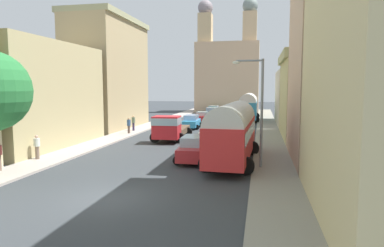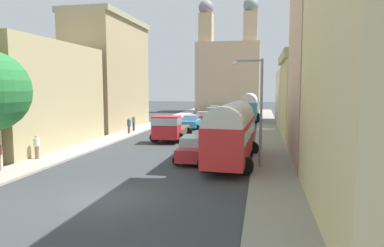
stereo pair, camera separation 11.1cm
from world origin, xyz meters
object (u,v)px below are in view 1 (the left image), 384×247
Objects in this scene: car_5 at (212,133)px; car_7 at (229,113)px; car_3 at (214,110)px; car_1 at (202,117)px; pedestrian_3 at (37,146)px; streetlamp_near at (258,104)px; parked_bus_1 at (248,106)px; cargo_truck_0 at (170,127)px; parked_bus_0 at (232,130)px; car_0 at (191,122)px; pedestrian_0 at (133,123)px; pedestrian_1 at (129,125)px; car_6 at (221,122)px; car_4 at (193,149)px; car_2 at (211,113)px.

car_5 is 24.35m from car_7.
car_1 is at bearing -89.11° from car_3.
streetlamp_near is at bearing 2.43° from pedestrian_3.
cargo_truck_0 is at bearing -107.15° from parked_bus_1.
car_3 is (-6.59, 39.42, -1.35)m from parked_bus_0.
car_5 is 14.46m from pedestrian_3.
car_0 is at bearing 89.98° from cargo_truck_0.
parked_bus_1 reaches higher than car_7.
pedestrian_0 is 1.03× the size of pedestrian_1.
car_6 reaches higher than car_3.
car_6 is (-2.78, 18.00, -1.35)m from parked_bus_0.
parked_bus_1 reaches higher than car_1.
pedestrian_1 is (0.31, -2.12, -0.04)m from pedestrian_0.
cargo_truck_0 is 11.93m from pedestrian_3.
car_3 is 1.02× the size of car_4.
pedestrian_0 is (-9.09, -4.57, 0.24)m from car_6.
car_5 is (3.79, -9.55, 0.01)m from car_0.
parked_bus_1 is at bearing 59.42° from car_0.
car_0 is at bearing -90.95° from car_2.
streetlamp_near is at bearing -82.14° from car_7.
streetlamp_near reaches higher than car_0.
car_0 is at bearing -89.46° from car_1.
pedestrian_1 is at bearing -142.67° from car_6.
cargo_truck_0 reaches higher than car_6.
car_3 is 41.75m from streetlamp_near.
car_0 is at bearing 51.06° from pedestrian_1.
pedestrian_3 is (-10.12, -2.00, 0.16)m from car_4.
car_7 is 2.40× the size of pedestrian_3.
car_3 is 7.64m from car_7.
car_1 is 28.63m from streetlamp_near.
car_0 is at bearing 111.66° from car_5.
cargo_truck_0 reaches higher than car_3.
pedestrian_1 is (-8.43, -21.30, 0.19)m from car_7.
streetlamp_near is at bearing -18.78° from car_4.
parked_bus_1 is 20.72m from pedestrian_1.
car_0 is 0.97× the size of car_3.
parked_bus_1 reaches higher than car_4.
car_6 is at bearing 98.79° from parked_bus_0.
car_1 is 6.84m from car_2.
car_2 is (0.32, 6.83, 0.08)m from car_1.
streetlamp_near is at bearing -50.31° from cargo_truck_0.
pedestrian_3 is (-9.89, -20.01, 0.20)m from car_6.
streetlamp_near is (13.13, -12.71, 2.91)m from pedestrian_1.
pedestrian_1 is at bearing -128.94° from car_0.
car_3 is at bearing 90.52° from cargo_truck_0.
car_5 is 2.43× the size of pedestrian_1.
car_5 is 9.55m from pedestrian_1.
car_6 is at bearing 37.33° from pedestrian_1.
pedestrian_1 is (-11.56, 11.30, -1.15)m from parked_bus_0.
parked_bus_0 reaches higher than car_1.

